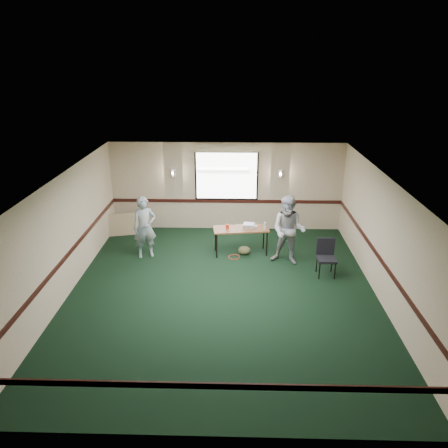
{
  "coord_description": "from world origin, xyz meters",
  "views": [
    {
      "loc": [
        0.28,
        -8.71,
        5.13
      ],
      "look_at": [
        0.0,
        1.3,
        1.2
      ],
      "focal_mm": 35.0,
      "sensor_mm": 36.0,
      "label": 1
    }
  ],
  "objects_px": {
    "folding_table": "(241,230)",
    "projector": "(249,226)",
    "conference_chair": "(326,254)",
    "person_right": "(288,230)",
    "person_left": "(145,227)"
  },
  "relations": [
    {
      "from": "folding_table",
      "to": "conference_chair",
      "type": "relative_size",
      "value": 1.68
    },
    {
      "from": "folding_table",
      "to": "conference_chair",
      "type": "xyz_separation_m",
      "value": [
        2.08,
        -1.14,
        -0.15
      ]
    },
    {
      "from": "projector",
      "to": "conference_chair",
      "type": "height_order",
      "value": "conference_chair"
    },
    {
      "from": "person_right",
      "to": "conference_chair",
      "type": "bearing_deg",
      "value": -15.54
    },
    {
      "from": "folding_table",
      "to": "person_left",
      "type": "distance_m",
      "value": 2.57
    },
    {
      "from": "projector",
      "to": "conference_chair",
      "type": "relative_size",
      "value": 0.33
    },
    {
      "from": "person_left",
      "to": "folding_table",
      "type": "bearing_deg",
      "value": -13.69
    },
    {
      "from": "conference_chair",
      "to": "folding_table",
      "type": "bearing_deg",
      "value": 150.72
    },
    {
      "from": "folding_table",
      "to": "person_right",
      "type": "relative_size",
      "value": 0.84
    },
    {
      "from": "projector",
      "to": "person_right",
      "type": "distance_m",
      "value": 1.18
    },
    {
      "from": "person_right",
      "to": "projector",
      "type": "bearing_deg",
      "value": 165.97
    },
    {
      "from": "folding_table",
      "to": "projector",
      "type": "relative_size",
      "value": 5.02
    },
    {
      "from": "conference_chair",
      "to": "person_left",
      "type": "relative_size",
      "value": 0.55
    },
    {
      "from": "folding_table",
      "to": "projector",
      "type": "bearing_deg",
      "value": 12.96
    },
    {
      "from": "conference_chair",
      "to": "person_right",
      "type": "bearing_deg",
      "value": 145.37
    }
  ]
}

